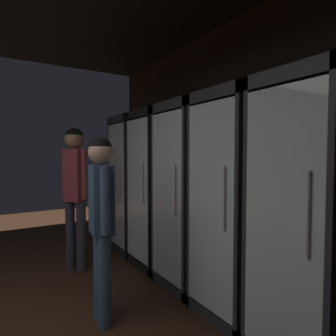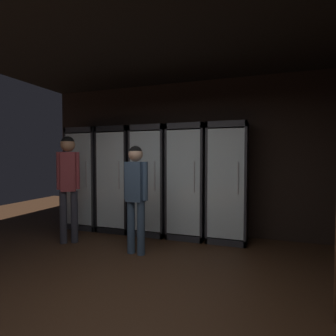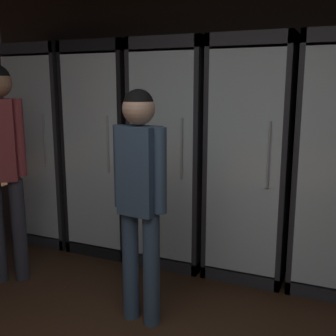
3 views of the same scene
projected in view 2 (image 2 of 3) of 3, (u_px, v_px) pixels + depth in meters
The scene contains 10 objects.
ground_plane at pixel (110, 332), 2.13m from camera, with size 12.00×12.00×0.00m, color #352114.
wall_back at pixel (196, 158), 4.94m from camera, with size 6.00×0.06×2.80m, color black.
ceiling_panel at pixel (155, 30), 2.96m from camera, with size 6.00×8.00×0.06m, color black.
cooler_far_left at pixel (89, 179), 5.36m from camera, with size 0.65×0.61×1.98m.
cooler_left at pixel (119, 180), 5.14m from camera, with size 0.65×0.61×1.98m.
cooler_center at pixel (152, 181), 4.92m from camera, with size 0.65×0.61×1.98m.
cooler_right at pixel (188, 182), 4.69m from camera, with size 0.65×0.61×1.98m.
cooler_far_right at pixel (228, 183), 4.47m from camera, with size 0.65×0.61×1.98m.
shopper_near at pixel (68, 177), 4.32m from camera, with size 0.31×0.27×1.75m.
shopper_far at pixel (136, 188), 3.83m from camera, with size 0.39×0.21×1.57m.
Camera 2 is at (1.12, -1.81, 1.40)m, focal length 28.39 mm.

